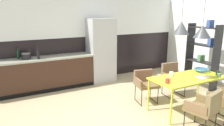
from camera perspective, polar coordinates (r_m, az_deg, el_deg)
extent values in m
plane|color=tan|center=(4.33, 9.60, -15.08)|extent=(8.54, 8.54, 0.00)
cube|color=black|center=(6.63, -6.36, 1.42)|extent=(6.57, 0.12, 1.33)
cube|color=white|center=(6.48, -6.68, 12.95)|extent=(6.57, 0.12, 1.33)
cube|color=#3A2319|center=(5.96, -19.74, -3.17)|extent=(3.01, 0.60, 0.84)
cube|color=#999A87|center=(5.85, -20.09, 0.97)|extent=(3.04, 0.63, 0.04)
cube|color=black|center=(5.79, -18.98, -7.48)|extent=(3.01, 0.01, 0.10)
cube|color=#ADAFB2|center=(6.36, -2.97, 3.46)|extent=(0.75, 0.60, 1.87)
cube|color=gold|center=(4.72, 19.79, -3.74)|extent=(1.59, 0.76, 0.03)
cylinder|color=gold|center=(4.58, 9.74, -8.49)|extent=(0.04, 0.04, 0.70)
cylinder|color=gold|center=(5.59, 22.21, -5.22)|extent=(0.04, 0.04, 0.70)
cylinder|color=#C4D02C|center=(4.11, 15.60, -11.50)|extent=(0.04, 0.04, 0.70)
cylinder|color=gold|center=(5.21, 27.93, -7.18)|extent=(0.04, 0.04, 0.70)
cube|color=brown|center=(4.97, 9.29, -5.84)|extent=(0.56, 0.55, 0.06)
cube|color=brown|center=(5.09, 8.40, -3.31)|extent=(0.46, 0.17, 0.28)
cube|color=brown|center=(5.04, 11.60, -4.49)|extent=(0.13, 0.42, 0.14)
cube|color=brown|center=(4.85, 6.98, -5.01)|extent=(0.13, 0.42, 0.14)
cylinder|color=black|center=(4.98, 12.24, -8.71)|extent=(0.02, 0.02, 0.39)
cylinder|color=black|center=(4.81, 7.99, -9.34)|extent=(0.02, 0.02, 0.39)
cylinder|color=black|center=(5.29, 10.28, -7.24)|extent=(0.02, 0.02, 0.39)
cylinder|color=black|center=(5.14, 6.24, -7.77)|extent=(0.02, 0.02, 0.39)
cylinder|color=black|center=(5.21, 11.13, -9.86)|extent=(0.10, 0.41, 0.02)
cylinder|color=black|center=(5.05, 7.02, -10.49)|extent=(0.10, 0.41, 0.02)
cube|color=brown|center=(4.62, 27.84, -9.00)|extent=(0.48, 0.46, 0.06)
cube|color=brown|center=(4.41, 26.35, -8.48)|extent=(0.05, 0.41, 0.14)
cylinder|color=black|center=(4.65, 24.15, -11.41)|extent=(0.02, 0.02, 0.38)
cylinder|color=black|center=(4.95, 27.04, -10.17)|extent=(0.02, 0.02, 0.38)
cylinder|color=black|center=(4.63, 25.82, -14.21)|extent=(0.02, 0.41, 0.02)
cube|color=brown|center=(5.51, 16.32, -4.36)|extent=(0.53, 0.51, 0.06)
cube|color=brown|center=(5.60, 15.23, -1.73)|extent=(0.46, 0.13, 0.36)
cube|color=brown|center=(5.62, 18.17, -3.09)|extent=(0.10, 0.42, 0.14)
cube|color=brown|center=(5.35, 14.52, -3.65)|extent=(0.10, 0.42, 0.14)
cylinder|color=black|center=(5.57, 19.01, -6.78)|extent=(0.02, 0.02, 0.38)
cylinder|color=black|center=(5.33, 15.69, -7.47)|extent=(0.02, 0.02, 0.38)
cylinder|color=black|center=(5.84, 16.61, -5.63)|extent=(0.02, 0.02, 0.38)
cylinder|color=black|center=(5.61, 13.36, -6.22)|extent=(0.02, 0.02, 0.38)
cylinder|color=black|center=(5.76, 17.64, -7.90)|extent=(0.06, 0.41, 0.02)
cylinder|color=black|center=(5.53, 14.38, -8.60)|extent=(0.06, 0.41, 0.02)
cube|color=brown|center=(4.12, 22.85, -11.38)|extent=(0.57, 0.56, 0.06)
cube|color=brown|center=(3.97, 25.73, -9.48)|extent=(0.46, 0.18, 0.34)
cube|color=brown|center=(3.89, 21.52, -11.10)|extent=(0.14, 0.41, 0.14)
cube|color=brown|center=(4.26, 24.31, -9.18)|extent=(0.14, 0.41, 0.14)
cylinder|color=black|center=(4.12, 18.86, -14.29)|extent=(0.02, 0.02, 0.37)
cylinder|color=black|center=(4.44, 21.52, -12.41)|extent=(0.02, 0.02, 0.37)
cylinder|color=black|center=(4.31, 26.11, -13.73)|extent=(0.02, 0.02, 0.37)
cylinder|color=black|center=(4.45, 23.55, -15.11)|extent=(0.11, 0.41, 0.02)
cylinder|color=#33607F|center=(5.21, 22.95, -1.84)|extent=(0.16, 0.16, 0.07)
torus|color=#386684|center=(5.21, 22.98, -1.59)|extent=(0.33, 0.33, 0.05)
cube|color=white|center=(4.75, 22.71, -3.62)|extent=(0.12, 0.18, 0.01)
cube|color=white|center=(4.84, 23.64, -3.38)|extent=(0.12, 0.18, 0.01)
cube|color=#B73833|center=(4.80, 23.19, -3.41)|extent=(0.01, 0.19, 0.00)
cylinder|color=#5B8456|center=(4.95, 26.81, -2.94)|extent=(0.08, 0.08, 0.08)
torus|color=#5B8456|center=(5.00, 27.18, -2.80)|extent=(0.06, 0.01, 0.06)
cylinder|color=#B23D33|center=(4.17, 14.68, -4.67)|extent=(0.09, 0.09, 0.10)
torus|color=#B23D33|center=(4.21, 15.24, -4.49)|extent=(0.07, 0.01, 0.07)
cylinder|color=white|center=(4.67, 15.64, -2.82)|extent=(0.08, 0.08, 0.09)
torus|color=white|center=(4.71, 16.12, -2.68)|extent=(0.06, 0.01, 0.06)
cylinder|color=black|center=(5.08, 26.55, -2.46)|extent=(0.08, 0.08, 0.09)
torus|color=black|center=(5.12, 26.90, -2.33)|extent=(0.06, 0.01, 0.06)
cylinder|color=black|center=(5.84, -22.10, 1.67)|extent=(0.22, 0.22, 0.14)
cylinder|color=gray|center=(5.82, -22.17, 2.41)|extent=(0.22, 0.22, 0.01)
sphere|color=black|center=(5.82, -22.18, 2.59)|extent=(0.02, 0.02, 0.02)
cylinder|color=black|center=(5.70, -19.21, 2.08)|extent=(0.07, 0.07, 0.23)
cylinder|color=black|center=(5.67, -19.34, 3.64)|extent=(0.03, 0.03, 0.09)
cylinder|color=#0F3319|center=(5.93, -23.96, 2.05)|extent=(0.06, 0.06, 0.22)
cylinder|color=#0F3319|center=(5.91, -24.10, 3.39)|extent=(0.02, 0.02, 0.07)
cube|color=black|center=(6.61, 20.15, 2.46)|extent=(0.30, 0.03, 1.74)
cube|color=black|center=(6.08, 26.19, 0.94)|extent=(0.30, 0.03, 1.74)
cube|color=black|center=(6.48, 22.53, -3.65)|extent=(0.30, 0.85, 0.02)
cube|color=black|center=(6.37, 22.91, 0.35)|extent=(0.30, 0.85, 0.02)
cube|color=#4C7F4C|center=(6.36, 22.83, 1.24)|extent=(0.18, 0.10, 0.17)
cube|color=black|center=(6.28, 23.31, 4.48)|extent=(0.30, 0.85, 0.02)
cube|color=#334C8C|center=(6.12, 25.13, 5.14)|extent=(0.18, 0.10, 0.20)
cube|color=black|center=(6.23, 23.72, 8.69)|extent=(0.30, 0.85, 0.02)
cube|color=#334C8C|center=(6.13, 24.93, 9.53)|extent=(0.18, 0.10, 0.19)
cylinder|color=black|center=(4.28, 18.63, 15.41)|extent=(0.01, 0.01, 0.71)
cone|color=#35383A|center=(4.29, 18.13, 8.99)|extent=(0.30, 0.30, 0.25)
cylinder|color=black|center=(4.78, 23.75, 14.17)|extent=(0.01, 0.01, 0.81)
cone|color=#35383A|center=(4.79, 23.13, 7.80)|extent=(0.35, 0.35, 0.26)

